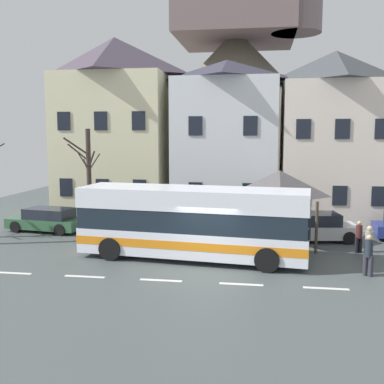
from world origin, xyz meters
name	(u,v)px	position (x,y,z in m)	size (l,w,h in m)	color
ground_plane	(204,275)	(0.00, 0.00, -0.03)	(40.00, 60.00, 0.07)	#474E4E
townhouse_00	(116,129)	(-7.32, 11.82, 5.79)	(6.93, 5.70, 11.58)	beige
townhouse_01	(226,141)	(-0.07, 11.82, 5.00)	(6.27, 5.71, 10.00)	silver
townhouse_02	(333,138)	(6.52, 12.13, 5.22)	(6.27, 6.32, 10.44)	silver
hilltop_castle	(236,99)	(-0.86, 35.85, 9.36)	(33.30, 33.30, 24.31)	#665F4E
transit_bus	(193,223)	(-0.77, 2.17, 1.57)	(10.16, 3.64, 3.12)	white
bus_shelter	(279,184)	(3.04, 5.51, 3.02)	(3.60, 3.60, 3.67)	#473D33
parked_car_00	(47,220)	(-9.72, 6.52, 0.64)	(4.47, 2.34, 1.31)	#305B3B
parked_car_02	(318,227)	(5.08, 6.52, 0.69)	(4.09, 2.43, 1.41)	silver
pedestrian_00	(359,236)	(6.65, 4.25, 0.77)	(0.35, 0.29, 1.49)	black
pedestrian_01	(369,240)	(6.81, 2.95, 0.89)	(0.35, 0.35, 1.53)	#2D2D38
pedestrian_02	(369,255)	(6.29, 0.69, 0.81)	(0.36, 0.30, 1.62)	#2D2D38
public_bench	(259,224)	(2.08, 8.01, 0.47)	(1.66, 0.48, 0.87)	#33473D
bare_tree_02	(89,180)	(-6.81, 5.52, 3.03)	(1.77, 1.58, 5.72)	#382D28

